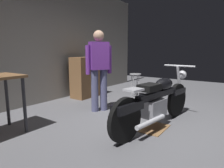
# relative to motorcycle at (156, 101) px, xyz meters

# --- Properties ---
(ground_plane) EXTENTS (12.00, 12.00, 0.00)m
(ground_plane) POSITION_rel_motorcycle_xyz_m (-0.06, 0.16, -0.45)
(ground_plane) COLOR slate
(back_wall) EXTENTS (8.00, 0.12, 3.10)m
(back_wall) POSITION_rel_motorcycle_xyz_m (-0.06, 2.96, 1.10)
(back_wall) COLOR gray
(back_wall) RESTS_ON ground_plane
(motorcycle) EXTENTS (2.18, 0.65, 1.00)m
(motorcycle) POSITION_rel_motorcycle_xyz_m (0.00, 0.00, 0.00)
(motorcycle) COLOR black
(motorcycle) RESTS_ON ground_plane
(person_standing) EXTENTS (0.51, 0.38, 1.67)m
(person_standing) POSITION_rel_motorcycle_xyz_m (0.17, 1.35, 0.48)
(person_standing) COLOR slate
(person_standing) RESTS_ON ground_plane
(shop_stool) EXTENTS (0.32, 0.32, 0.64)m
(shop_stool) POSITION_rel_motorcycle_xyz_m (1.81, 1.37, 0.05)
(shop_stool) COLOR #B2B2B7
(shop_stool) RESTS_ON ground_plane
(wooden_dresser) EXTENTS (0.80, 0.47, 1.10)m
(wooden_dresser) POSITION_rel_motorcycle_xyz_m (0.96, 2.46, 0.10)
(wooden_dresser) COLOR brown
(wooden_dresser) RESTS_ON ground_plane
(drip_tray) EXTENTS (0.56, 0.40, 0.01)m
(drip_tray) POSITION_rel_motorcycle_xyz_m (-0.09, 0.01, -0.44)
(drip_tray) COLOR olive
(drip_tray) RESTS_ON ground_plane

